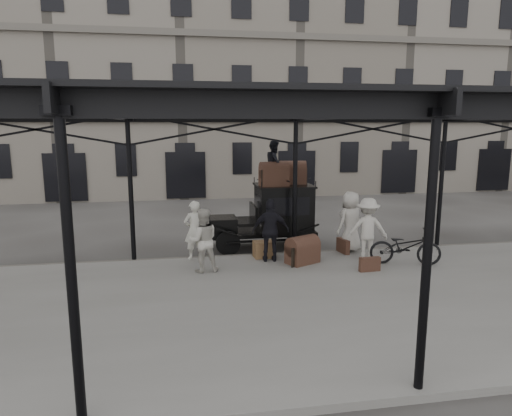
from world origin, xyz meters
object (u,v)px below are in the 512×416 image
at_px(porter_official, 271,231).
at_px(taxi, 274,213).
at_px(bicycle, 405,247).
at_px(porter_left, 194,230).
at_px(steamer_trunk_roof_near, 274,176).
at_px(steamer_trunk_platform, 303,252).

bearing_deg(porter_official, taxi, -98.14).
bearing_deg(bicycle, porter_left, 91.85).
bearing_deg(steamer_trunk_roof_near, steamer_trunk_platform, -84.58).
xyz_separation_m(bicycle, steamer_trunk_platform, (-2.91, 0.65, -0.19)).
bearing_deg(steamer_trunk_roof_near, porter_left, -162.72).
distance_m(bicycle, steamer_trunk_roof_near, 4.72).
relative_size(porter_left, steamer_trunk_roof_near, 1.95).
bearing_deg(porter_left, bicycle, 146.51).
relative_size(porter_official, steamer_trunk_roof_near, 2.04).
distance_m(taxi, steamer_trunk_platform, 2.52).
bearing_deg(steamer_trunk_roof_near, bicycle, -45.70).
xyz_separation_m(taxi, porter_left, (-2.77, -1.40, -0.16)).
bearing_deg(taxi, porter_official, -104.95).
distance_m(taxi, porter_left, 3.11).
relative_size(porter_left, steamer_trunk_platform, 1.92).
bearing_deg(taxi, steamer_trunk_platform, -81.75).
xyz_separation_m(bicycle, steamer_trunk_roof_near, (-3.34, 2.79, 1.83)).
xyz_separation_m(taxi, steamer_trunk_platform, (0.35, -2.39, -0.71)).
bearing_deg(steamer_trunk_platform, steamer_trunk_roof_near, 75.14).
relative_size(taxi, porter_official, 1.95).
distance_m(taxi, steamer_trunk_roof_near, 1.34).
height_order(porter_official, steamer_trunk_roof_near, steamer_trunk_roof_near).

